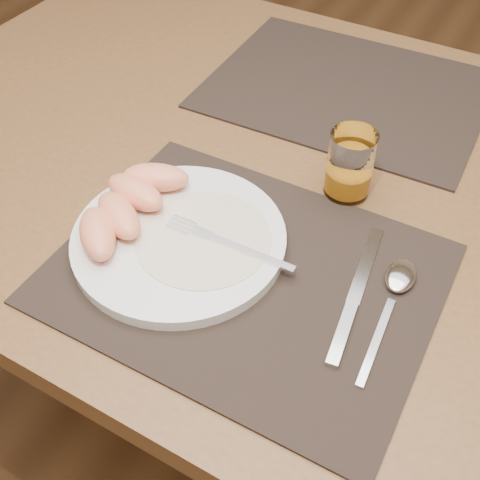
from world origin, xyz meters
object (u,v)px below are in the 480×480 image
Objects in this scene: knife at (352,303)px; spoon at (397,285)px; table at (299,209)px; placemat_far at (347,89)px; fork at (219,240)px; juice_glass at (350,167)px; plate at (179,239)px; placemat_near at (245,273)px.

spoon is at bearing 53.75° from knife.
spoon is at bearing -38.00° from table.
placemat_far is 2.05× the size of knife.
juice_glass is at bearing 62.44° from fork.
juice_glass is (-0.12, 0.13, 0.04)m from spoon.
spoon is at bearing 13.43° from fork.
placemat_far is 0.44m from plate.
placemat_far is 2.57× the size of fork.
table is 3.11× the size of placemat_near.
placemat_near is 0.10m from plate.
fork is (-0.02, -0.20, 0.11)m from table.
placemat_near is at bearing -158.04° from spoon.
juice_glass is (0.08, -0.02, 0.13)m from table.
plate is (-0.05, -0.44, 0.01)m from placemat_far.
plate is at bearing -162.83° from fork.
juice_glass is (0.05, 0.20, 0.04)m from placemat_near.
placemat_near is 2.05× the size of knife.
knife is 0.20m from juice_glass.
table is 0.15m from juice_glass.
placemat_near is 0.21m from juice_glass.
knife is (0.18, -0.42, 0.00)m from placemat_far.
placemat_near is at bearing -82.90° from table.
fork is 0.18m from knife.
knife is (0.18, 0.00, -0.02)m from fork.
knife is 2.33× the size of juice_glass.
juice_glass is at bearing 132.30° from spoon.
juice_glass is (0.14, 0.20, 0.03)m from plate.
spoon is 0.18m from juice_glass.
placemat_near is at bearing -0.69° from plate.
fork is at bearing -95.52° from table.
placemat_far is at bearing 120.32° from spoon.
plate is 0.27m from spoon.
plate is at bearing -96.00° from placemat_far.
table is at bearing 142.00° from spoon.
plate reaches higher than placemat_far.
placemat_far is at bearing 113.31° from knife.
table is 3.11× the size of placemat_far.
fork reaches higher than knife.
placemat_near reaches higher than table.
fork reaches higher than placemat_far.
table is 7.29× the size of spoon.
placemat_far reaches higher than table.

